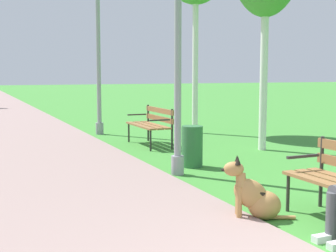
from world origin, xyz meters
name	(u,v)px	position (x,y,z in m)	size (l,w,h in m)	color
park_bench_mid	(152,122)	(0.71, 7.39, 0.51)	(0.55, 1.50, 0.85)	olive
dog_shepherd	(255,196)	(-0.17, 2.09, 0.26)	(0.78, 0.47, 0.71)	#B27F47
lamp_post_near	(178,23)	(0.00, 4.48, 2.34)	(0.24, 0.24, 4.53)	gray
lamp_post_mid	(98,50)	(0.16, 9.69, 2.16)	(0.24, 0.24, 4.17)	gray
litter_bin	(192,146)	(0.49, 4.95, 0.35)	(0.36, 0.36, 0.70)	#2D6638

